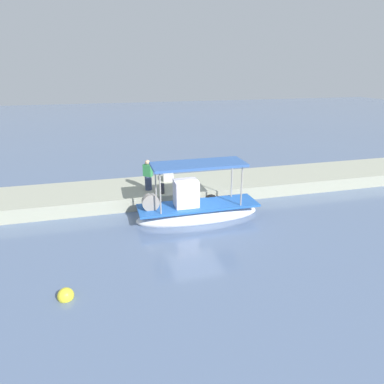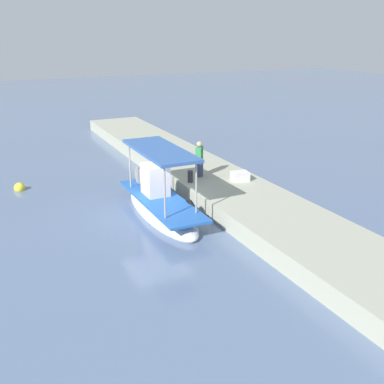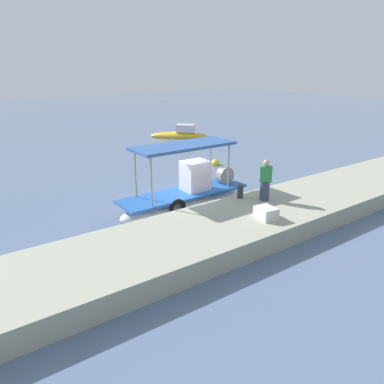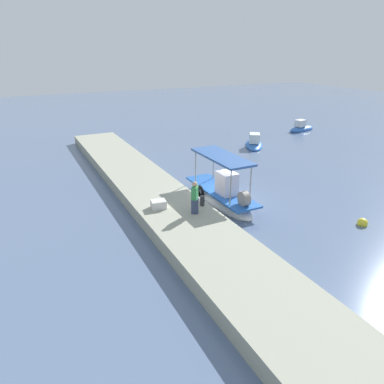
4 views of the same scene
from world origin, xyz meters
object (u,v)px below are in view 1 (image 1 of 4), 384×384
object	(u,v)px
fisherman_near_bollard	(148,176)
marker_buoy	(66,296)
cargo_crate	(168,177)
mooring_bollard	(162,188)
main_fishing_boat	(196,209)

from	to	relation	value
fisherman_near_bollard	marker_buoy	xyz separation A→B (m)	(3.75, 7.58, -1.35)
fisherman_near_bollard	cargo_crate	distance (m)	2.01
mooring_bollard	cargo_crate	bearing A→B (deg)	-109.41
fisherman_near_bollard	mooring_bollard	size ratio (longest dim) A/B	3.08
main_fishing_boat	mooring_bollard	size ratio (longest dim) A/B	11.26
fisherman_near_bollard	marker_buoy	world-z (taller)	fisherman_near_bollard
main_fishing_boat	cargo_crate	xyz separation A→B (m)	(0.56, -4.09, 0.43)
cargo_crate	marker_buoy	distance (m)	10.35
main_fishing_boat	marker_buoy	distance (m)	7.48
main_fishing_boat	mooring_bollard	bearing A→B (deg)	-56.37
mooring_bollard	cargo_crate	distance (m)	2.25
fisherman_near_bollard	cargo_crate	xyz separation A→B (m)	(-1.36, -1.38, -0.54)
cargo_crate	fisherman_near_bollard	bearing A→B (deg)	45.29
main_fishing_boat	cargo_crate	size ratio (longest dim) A/B	8.21
main_fishing_boat	fisherman_near_bollard	distance (m)	3.46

